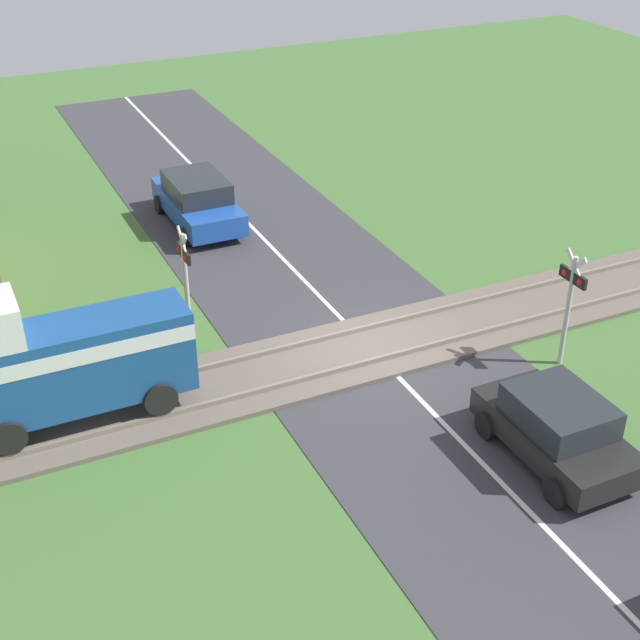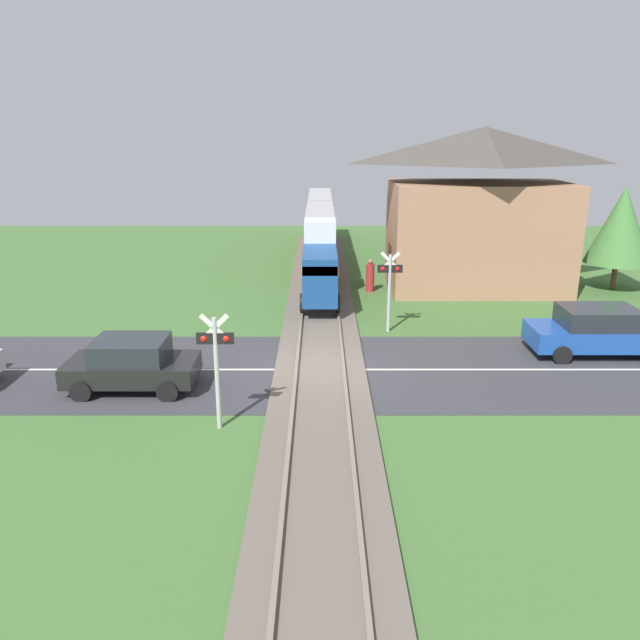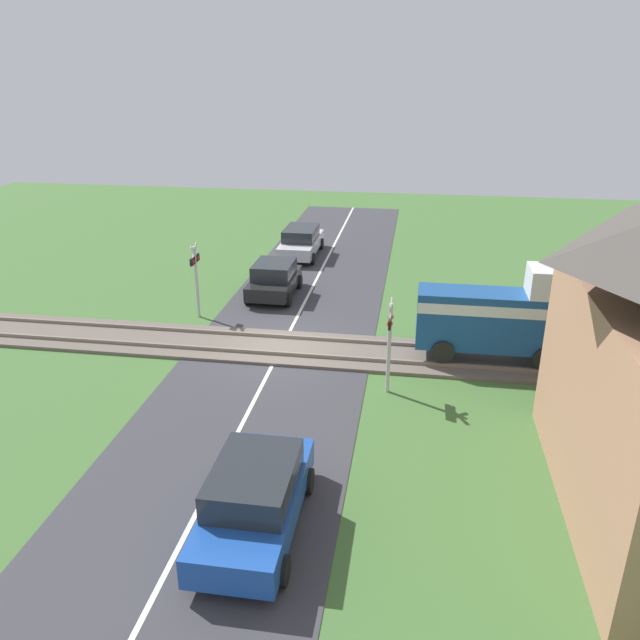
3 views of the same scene
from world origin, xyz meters
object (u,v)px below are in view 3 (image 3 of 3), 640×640
object	(u,v)px
crossing_signal_east_approach	(390,334)
car_near_crossing	(274,279)
car_behind_queue	(301,241)
pedestrian_by_station	(591,382)
car_far_side	(255,497)
crossing_signal_west_approach	(196,271)

from	to	relation	value
crossing_signal_east_approach	car_near_crossing	bearing A→B (deg)	-145.97
car_behind_queue	pedestrian_by_station	world-z (taller)	car_behind_queue
car_near_crossing	crossing_signal_east_approach	xyz separation A→B (m)	(7.88, 5.32, 1.14)
crossing_signal_east_approach	car_far_side	bearing A→B (deg)	-20.33
car_near_crossing	car_far_side	distance (m)	14.75
car_behind_queue	crossing_signal_west_approach	xyz separation A→B (m)	(9.12, -2.44, 1.13)
car_far_side	crossing_signal_east_approach	distance (m)	7.11
crossing_signal_west_approach	car_far_side	bearing A→B (deg)	24.60
crossing_signal_east_approach	crossing_signal_west_approach	bearing A→B (deg)	-122.97
car_far_side	crossing_signal_east_approach	xyz separation A→B (m)	(-6.58, 2.44, 1.10)
car_near_crossing	crossing_signal_west_approach	world-z (taller)	crossing_signal_west_approach
car_far_side	car_near_crossing	bearing A→B (deg)	-168.74
car_far_side	car_behind_queue	distance (m)	20.94
car_far_side	pedestrian_by_station	world-z (taller)	car_far_side
car_near_crossing	car_far_side	size ratio (longest dim) A/B	0.84
pedestrian_by_station	car_far_side	bearing A→B (deg)	-50.88
crossing_signal_west_approach	pedestrian_by_station	bearing A→B (deg)	70.63
car_behind_queue	crossing_signal_west_approach	bearing A→B (deg)	-14.98
crossing_signal_west_approach	crossing_signal_east_approach	bearing A→B (deg)	57.03
car_far_side	pedestrian_by_station	size ratio (longest dim) A/B	2.88
car_behind_queue	pedestrian_by_station	bearing A→B (deg)	38.92
pedestrian_by_station	car_behind_queue	bearing A→B (deg)	-141.08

